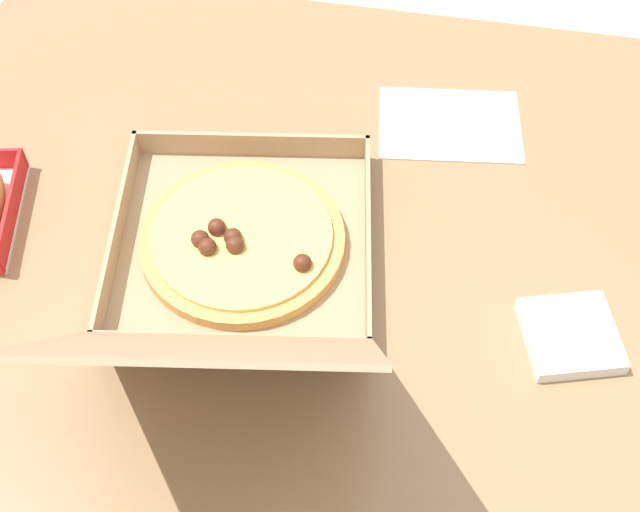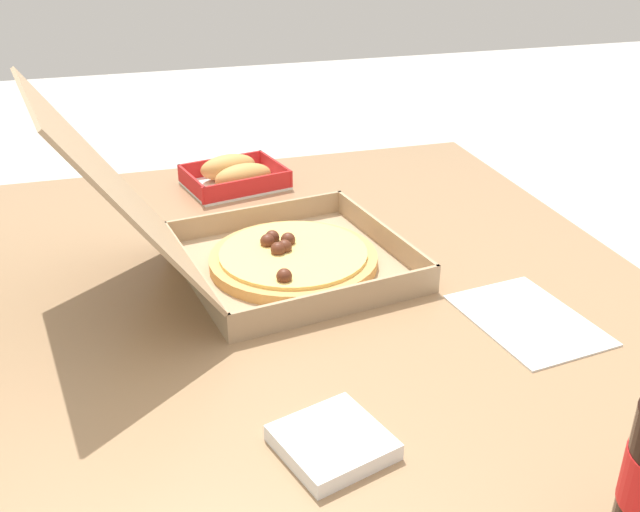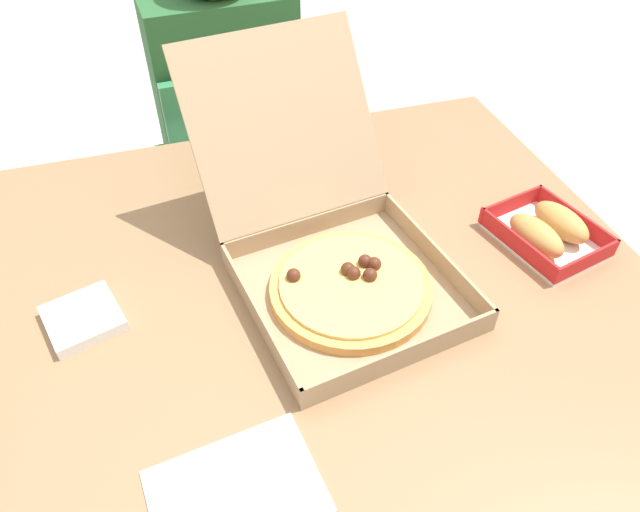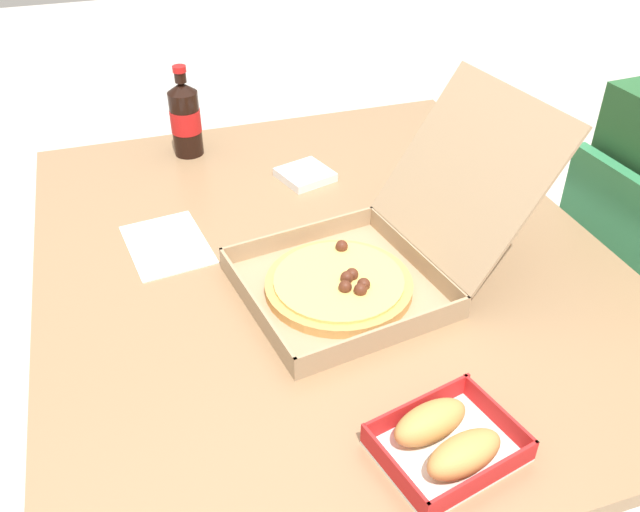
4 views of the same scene
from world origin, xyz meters
name	(u,v)px [view 4 (image 4 of 4)]	position (x,y,z in m)	size (l,w,h in m)	color
ground_plane	(324,485)	(0.00, 0.00, 0.00)	(10.00, 10.00, 0.00)	beige
dining_table	(324,282)	(0.00, 0.00, 0.67)	(1.29, 1.10, 0.74)	#997551
chair	(637,297)	(0.05, 0.78, 0.48)	(0.42, 0.42, 0.83)	#338451
pizza_box_open	(364,263)	(0.11, 0.04, 0.79)	(0.41, 0.57, 0.32)	tan
bread_side_box	(448,440)	(0.51, 0.01, 0.77)	(0.19, 0.22, 0.06)	white
cola_bottle	(185,118)	(-0.52, -0.18, 0.83)	(0.07, 0.07, 0.22)	black
paper_menu	(167,244)	(-0.13, -0.29, 0.74)	(0.21, 0.15, 0.00)	white
napkin_pile	(305,175)	(-0.31, 0.05, 0.75)	(0.11, 0.11, 0.02)	white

